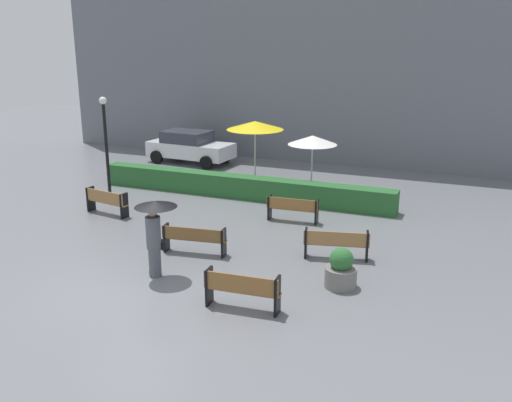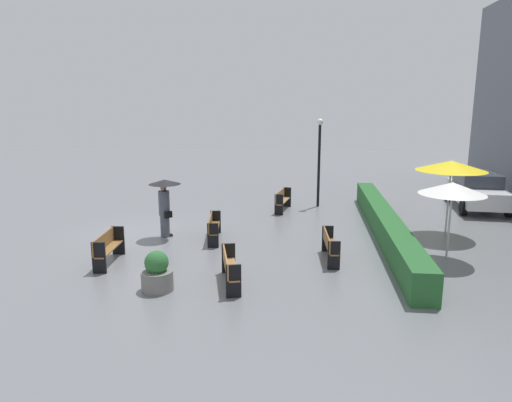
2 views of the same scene
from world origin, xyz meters
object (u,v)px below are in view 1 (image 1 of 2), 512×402
bench_back_row (293,208)px  patio_umbrella_white (313,140)px  bench_mid_center (194,238)px  parked_car (190,146)px  bench_far_left (106,200)px  bench_far_right (336,242)px  bench_near_right (242,289)px  pedestrian_with_umbrella (155,226)px  lamp_post (106,138)px  patio_umbrella_yellow (255,125)px  planter_pot (341,270)px

bench_back_row → patio_umbrella_white: bearing=96.9°
bench_mid_center → parked_car: (-6.00, 10.63, 0.33)m
bench_far_left → bench_far_right: 8.52m
bench_far_left → parked_car: (-1.38, 8.52, 0.30)m
bench_mid_center → bench_near_right: bench_near_right is taller
bench_far_right → parked_car: 13.64m
pedestrian_with_umbrella → parked_car: (-5.84, 12.34, -0.57)m
bench_far_right → lamp_post: (-9.49, 2.47, 1.90)m
patio_umbrella_yellow → lamp_post: bearing=-133.4°
planter_pot → bench_far_left: bearing=163.7°
bench_mid_center → lamp_post: 6.99m
bench_near_right → patio_umbrella_yellow: (-4.11, 10.67, 1.95)m
lamp_post → patio_umbrella_yellow: (4.17, 4.41, 0.08)m
bench_mid_center → pedestrian_with_umbrella: bearing=-95.5°
bench_far_left → pedestrian_with_umbrella: (4.46, -3.82, 0.87)m
planter_pot → parked_car: 15.28m
planter_pot → parked_car: parked_car is taller
bench_back_row → lamp_post: bearing=-178.6°
patio_umbrella_white → planter_pot: bearing=-68.0°
bench_back_row → lamp_post: 7.54m
bench_back_row → bench_near_right: size_ratio=0.99×
pedestrian_with_umbrella → bench_back_row: bearing=71.9°
planter_pot → patio_umbrella_white: (-3.19, 7.89, 1.72)m
bench_far_right → patio_umbrella_white: (-2.62, 6.16, 1.68)m
bench_mid_center → lamp_post: (-5.64, 3.66, 1.91)m
bench_near_right → planter_pot: planter_pot is taller
patio_umbrella_yellow → patio_umbrella_white: patio_umbrella_yellow is taller
parked_car → pedestrian_with_umbrella: bearing=-64.7°
bench_far_left → parked_car: bearing=99.2°
patio_umbrella_yellow → bench_far_left: bearing=-117.9°
bench_mid_center → pedestrian_with_umbrella: (-0.17, -1.72, 0.89)m
bench_far_right → lamp_post: size_ratio=0.47×
bench_back_row → bench_near_right: bearing=-81.2°
parked_car → lamp_post: bearing=-87.0°
bench_mid_center → parked_car: parked_car is taller
planter_pot → patio_umbrella_yellow: size_ratio=0.39×
bench_back_row → bench_mid_center: size_ratio=0.94×
lamp_post → patio_umbrella_white: 7.80m
lamp_post → patio_umbrella_yellow: size_ratio=1.47×
bench_far_left → patio_umbrella_white: 8.03m
patio_umbrella_yellow → planter_pot: bearing=-55.6°
bench_mid_center → bench_near_right: 3.71m
planter_pot → lamp_post: 11.08m
bench_far_right → planter_pot: size_ratio=1.79×
bench_far_left → patio_umbrella_yellow: size_ratio=0.67×
bench_far_left → bench_back_row: bearing=15.5°
bench_back_row → bench_mid_center: bearing=-113.3°
parked_car → planter_pot: bearing=-47.0°
bench_back_row → bench_mid_center: bench_back_row is taller
planter_pot → pedestrian_with_umbrella: bearing=-165.6°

